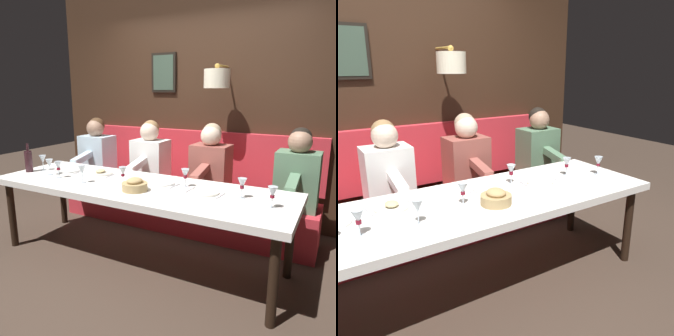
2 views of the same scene
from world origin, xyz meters
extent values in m
plane|color=#423328|center=(0.00, 0.00, 0.00)|extent=(12.00, 12.00, 0.00)
cube|color=white|center=(0.00, 0.00, 0.71)|extent=(0.90, 2.80, 0.06)
cylinder|color=black|center=(-0.35, -1.30, 0.34)|extent=(0.07, 0.07, 0.68)
cylinder|color=black|center=(0.35, -1.30, 0.34)|extent=(0.07, 0.07, 0.68)
cube|color=red|center=(0.89, 0.00, 0.23)|extent=(0.52, 3.00, 0.45)
cube|color=#382316|center=(1.48, 0.00, 1.45)|extent=(0.10, 4.20, 2.90)
cube|color=red|center=(1.39, 0.00, 0.77)|extent=(0.10, 3.00, 0.64)
cube|color=black|center=(1.42, 0.49, 1.80)|extent=(0.04, 0.34, 0.49)
cube|color=#384C3D|center=(1.40, 0.49, 1.80)|extent=(0.01, 0.28, 0.43)
cylinder|color=#B78E3D|center=(1.25, -0.34, 1.84)|extent=(0.35, 0.02, 0.02)
cylinder|color=beige|center=(1.08, -0.34, 1.70)|extent=(0.28, 0.28, 0.20)
sphere|color=#B78E3D|center=(1.08, -0.34, 1.83)|extent=(0.06, 0.06, 0.06)
cube|color=#567A5B|center=(0.89, -1.26, 0.73)|extent=(0.30, 0.40, 0.56)
sphere|color=#A37A60|center=(0.87, -1.26, 1.11)|extent=(0.22, 0.22, 0.22)
sphere|color=black|center=(0.90, -1.26, 1.14)|extent=(0.20, 0.20, 0.20)
cube|color=#567A5B|center=(0.60, -1.26, 0.77)|extent=(0.33, 0.09, 0.14)
cube|color=#934C42|center=(0.89, -0.37, 0.73)|extent=(0.30, 0.40, 0.56)
sphere|color=beige|center=(0.87, -0.37, 1.11)|extent=(0.22, 0.22, 0.22)
sphere|color=tan|center=(0.90, -0.37, 1.14)|extent=(0.20, 0.20, 0.20)
cube|color=#934C42|center=(0.60, -0.37, 0.77)|extent=(0.33, 0.09, 0.14)
cube|color=white|center=(0.89, 0.39, 0.73)|extent=(0.30, 0.40, 0.56)
sphere|color=beige|center=(0.87, 0.39, 1.11)|extent=(0.22, 0.22, 0.22)
sphere|color=#937047|center=(0.90, 0.39, 1.14)|extent=(0.20, 0.20, 0.20)
cube|color=white|center=(0.60, 0.39, 0.77)|extent=(0.33, 0.09, 0.14)
cylinder|color=silver|center=(0.14, -0.18, 0.75)|extent=(0.24, 0.24, 0.01)
cube|color=silver|center=(0.12, -0.32, 0.74)|extent=(0.17, 0.03, 0.01)
cube|color=silver|center=(0.16, -0.03, 0.74)|extent=(0.18, 0.04, 0.01)
cylinder|color=silver|center=(0.06, -0.64, 0.75)|extent=(0.24, 0.24, 0.01)
cube|color=silver|center=(0.04, -0.78, 0.74)|extent=(0.17, 0.03, 0.01)
cube|color=silver|center=(0.08, -0.49, 0.74)|extent=(0.18, 0.02, 0.01)
cylinder|color=silver|center=(0.17, 0.55, 0.75)|extent=(0.24, 0.24, 0.01)
ellipsoid|color=#D1BC84|center=(0.17, 0.55, 0.77)|extent=(0.11, 0.09, 0.04)
cube|color=silver|center=(0.15, 0.41, 0.74)|extent=(0.17, 0.03, 0.01)
cube|color=silver|center=(0.19, 0.70, 0.74)|extent=(0.18, 0.04, 0.01)
cube|color=silver|center=(0.09, 0.79, 0.74)|extent=(0.17, 0.02, 0.01)
cylinder|color=silver|center=(0.15, -0.41, 0.74)|extent=(0.06, 0.06, 0.00)
cylinder|color=silver|center=(0.15, -0.41, 0.78)|extent=(0.01, 0.01, 0.07)
cone|color=silver|center=(0.15, -0.41, 0.86)|extent=(0.07, 0.07, 0.08)
cylinder|color=maroon|center=(0.15, -0.41, 0.83)|extent=(0.03, 0.03, 0.03)
cylinder|color=silver|center=(-0.14, 0.82, 0.74)|extent=(0.06, 0.06, 0.00)
cylinder|color=silver|center=(-0.14, 0.82, 0.78)|extent=(0.01, 0.01, 0.07)
cone|color=silver|center=(-0.14, 0.82, 0.86)|extent=(0.07, 0.07, 0.08)
cylinder|color=maroon|center=(-0.14, 0.82, 0.83)|extent=(0.03, 0.03, 0.02)
cylinder|color=silver|center=(-0.17, 0.48, 0.74)|extent=(0.06, 0.06, 0.00)
cylinder|color=silver|center=(-0.17, 0.48, 0.78)|extent=(0.01, 0.01, 0.07)
cone|color=silver|center=(-0.17, 0.48, 0.86)|extent=(0.07, 0.07, 0.08)
cylinder|color=silver|center=(-0.04, 0.12, 0.74)|extent=(0.06, 0.06, 0.00)
cylinder|color=silver|center=(-0.04, 0.12, 0.78)|extent=(0.01, 0.01, 0.07)
cone|color=silver|center=(-0.04, 0.12, 0.86)|extent=(0.07, 0.07, 0.08)
cylinder|color=maroon|center=(-0.04, 0.12, 0.83)|extent=(0.03, 0.03, 0.02)
cylinder|color=silver|center=(0.08, -0.94, 0.74)|extent=(0.06, 0.06, 0.00)
cylinder|color=silver|center=(0.08, -0.94, 0.78)|extent=(0.01, 0.01, 0.07)
cone|color=silver|center=(0.08, -0.94, 0.86)|extent=(0.07, 0.07, 0.08)
cylinder|color=maroon|center=(0.08, -0.94, 0.83)|extent=(0.03, 0.03, 0.03)
cylinder|color=silver|center=(-0.05, -1.20, 0.74)|extent=(0.06, 0.06, 0.00)
cylinder|color=silver|center=(-0.05, -1.20, 0.78)|extent=(0.01, 0.01, 0.07)
cone|color=silver|center=(-0.05, -1.20, 0.86)|extent=(0.07, 0.07, 0.08)
cylinder|color=maroon|center=(-0.05, -1.20, 0.83)|extent=(0.03, 0.03, 0.02)
cylinder|color=tan|center=(-0.15, -0.08, 0.78)|extent=(0.22, 0.22, 0.07)
ellipsoid|color=tan|center=(-0.15, -0.08, 0.83)|extent=(0.15, 0.13, 0.06)
camera|label=1|loc=(-2.42, -1.62, 1.57)|focal=35.55mm
camera|label=2|loc=(-2.08, 1.08, 1.67)|focal=36.90mm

